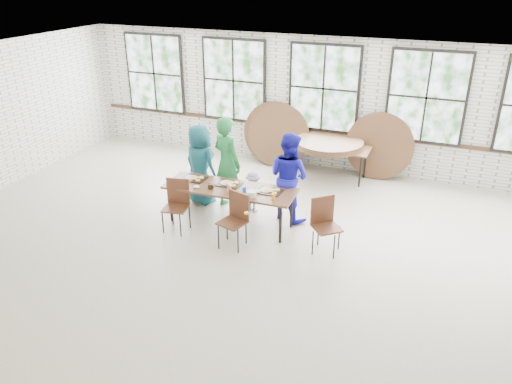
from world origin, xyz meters
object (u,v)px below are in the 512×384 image
chair_near_right (236,215)px  storage_table (329,148)px  dining_table (230,190)px  chair_near_left (177,200)px

chair_near_right → storage_table: size_ratio=0.53×
dining_table → chair_near_left: (-0.82, -0.50, -0.13)m
chair_near_left → dining_table: bearing=20.6°
chair_near_left → chair_near_right: 1.22m
dining_table → storage_table: same height
dining_table → chair_near_left: chair_near_left is taller
chair_near_right → storage_table: chair_near_right is taller
storage_table → chair_near_right: bearing=-101.3°
dining_table → chair_near_left: 0.97m
chair_near_left → chair_near_right: size_ratio=1.00×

